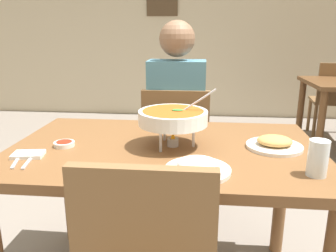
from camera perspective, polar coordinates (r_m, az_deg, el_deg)
The scene contains 13 objects.
cafe_rear_partition at distance 5.05m, azimuth 4.16°, elevation 18.75°, with size 10.00×0.10×3.00m, color beige.
dining_table_main at distance 1.52m, azimuth -0.56°, elevation -7.27°, with size 1.35×0.86×0.76m.
chair_diner_main at distance 2.24m, azimuth 1.43°, elevation -3.35°, with size 0.44×0.44×0.90m.
diner_main at distance 2.20m, azimuth 1.54°, elevation 2.74°, with size 0.40×0.45×1.31m.
curry_bowl at distance 1.45m, azimuth 0.86°, elevation 1.40°, with size 0.33×0.30×0.26m.
rice_plate at distance 1.22m, azimuth 5.07°, elevation -6.92°, with size 0.24×0.24×0.06m.
appetizer_plate at distance 1.53m, azimuth 17.63°, elevation -2.87°, with size 0.24×0.24×0.06m.
sauce_dish at distance 1.55m, azimuth -17.21°, elevation -2.90°, with size 0.09×0.09×0.02m.
napkin_folded at distance 1.48m, azimuth -22.64°, elevation -4.51°, with size 0.12×0.08×0.02m, color white.
fork_utensil at distance 1.45m, azimuth -24.24°, elevation -5.27°, with size 0.01×0.17×0.01m, color silver.
spoon_utensil at distance 1.42m, azimuth -22.49°, elevation -5.42°, with size 0.01×0.17×0.01m, color silver.
drink_glass at distance 1.28m, azimuth 24.07°, elevation -5.29°, with size 0.07×0.07×0.13m.
chair_bg_right at distance 4.37m, azimuth 26.31°, elevation 4.55°, with size 0.49×0.49×0.90m.
Camera 1 is at (0.15, -1.39, 1.25)m, focal length 35.89 mm.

